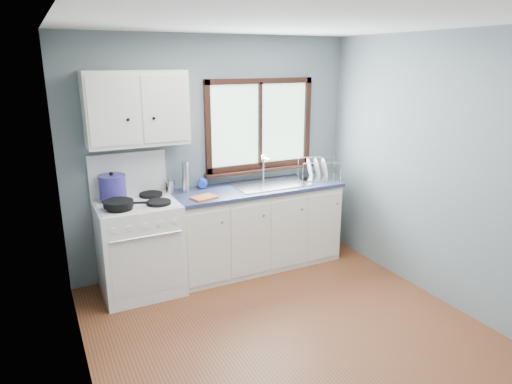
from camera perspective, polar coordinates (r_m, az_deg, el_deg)
name	(u,v)px	position (r m, az deg, el deg)	size (l,w,h in m)	color
floor	(299,343)	(3.98, 5.42, -18.25)	(3.20, 3.60, 0.02)	brown
ceiling	(309,18)	(3.30, 6.65, 20.80)	(3.20, 3.60, 0.02)	white
wall_back	(215,154)	(5.01, -5.19, 4.72)	(3.20, 0.02, 2.50)	slate
wall_left	(75,232)	(2.94, -21.66, -4.63)	(0.02, 3.60, 2.50)	slate
wall_right	(455,174)	(4.49, 23.63, 2.07)	(0.02, 3.60, 2.50)	slate
gas_range	(139,244)	(4.66, -14.39, -6.37)	(0.76, 0.69, 1.36)	white
base_cabinets	(257,231)	(5.10, 0.09, -4.84)	(1.85, 0.60, 0.88)	silver
countertop	(257,188)	(4.95, 0.10, 0.47)	(1.89, 0.64, 0.04)	#222A45
sink	(271,190)	(5.04, 1.93, 0.27)	(0.84, 0.46, 0.44)	silver
window	(260,131)	(5.15, 0.50, 7.64)	(1.36, 0.10, 1.03)	#9EC6A8
upper_cabinets	(136,108)	(4.51, -14.73, 10.07)	(0.95, 0.35, 0.70)	silver
skillet	(119,203)	(4.32, -16.77, -1.38)	(0.43, 0.34, 0.05)	black
stockpot	(112,186)	(4.58, -17.51, 0.68)	(0.28, 0.28, 0.26)	navy
utensil_crock	(170,187)	(4.76, -10.73, 0.67)	(0.13, 0.13, 0.34)	silver
thermos	(185,177)	(4.74, -8.85, 1.86)	(0.08, 0.08, 0.33)	silver
soap_bottle	(202,177)	(4.84, -6.78, 1.92)	(0.11, 0.11, 0.28)	blue
dish_towel	(204,198)	(4.55, -6.52, -0.69)	(0.24, 0.17, 0.02)	#CE662D
dish_rack	(318,173)	(5.32, 7.75, 2.35)	(0.55, 0.49, 0.24)	silver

